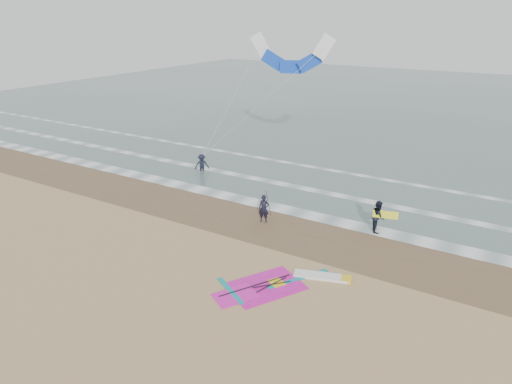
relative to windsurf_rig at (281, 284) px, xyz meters
The scene contains 11 objects.
ground 1.96m from the windsurf_rig, 151.18° to the right, with size 120.00×120.00×0.00m, color tan.
sea_water 47.09m from the windsurf_rig, 92.08° to the left, with size 120.00×80.00×0.02m, color #47605E.
wet_sand_band 5.34m from the windsurf_rig, 108.71° to the left, with size 120.00×5.00×0.01m, color brown.
foam_waterline 9.65m from the windsurf_rig, 100.22° to the left, with size 120.00×9.15×0.02m.
windsurf_rig is the anchor object (origin of this frame).
person_standing 6.48m from the windsurf_rig, 126.82° to the left, with size 0.58×0.38×1.60m, color black.
person_walking 7.56m from the windsurf_rig, 74.89° to the left, with size 0.85×0.66×1.75m, color black.
person_wading 16.12m from the windsurf_rig, 139.44° to the left, with size 1.07×0.62×1.66m, color black.
held_pole 6.36m from the windsurf_rig, 124.62° to the left, with size 0.17×0.86×1.82m.
carried_kiteboard 7.60m from the windsurf_rig, 71.75° to the left, with size 1.30×0.51×0.39m.
surf_kite 18.74m from the windsurf_rig, 116.27° to the left, with size 8.06×5.06×8.66m.
Camera 1 is at (9.46, -14.10, 10.91)m, focal length 32.00 mm.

